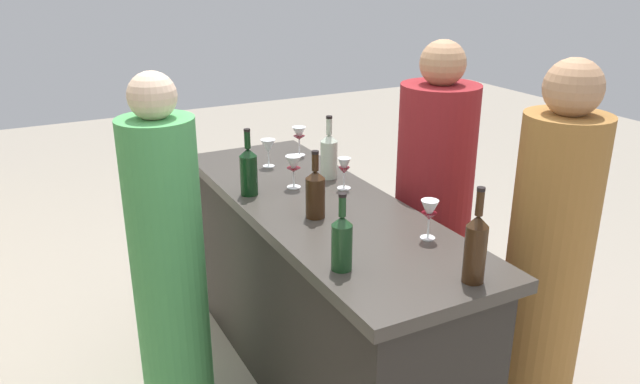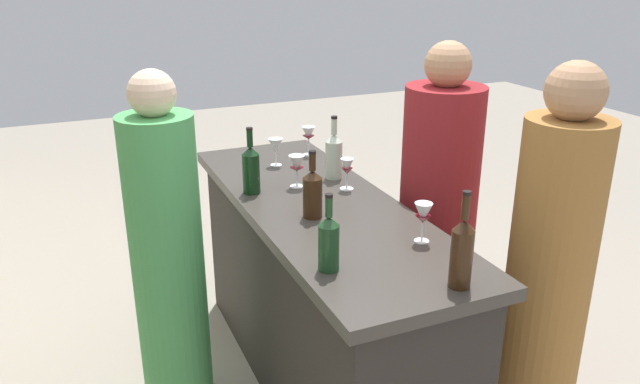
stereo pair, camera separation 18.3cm
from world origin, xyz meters
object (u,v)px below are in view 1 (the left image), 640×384
object	(u,v)px
wine_glass_far_center	(294,166)
person_left_guest	(548,264)
wine_glass_near_left	(299,135)
wine_glass_near_center	(429,212)
wine_bottle_second_left_olive_green	(342,241)
wine_bottle_second_right_dark_green	(249,170)
person_right_guest	(169,268)
wine_glass_near_right	(344,168)
person_center_guest	(432,222)
wine_glass_far_left	(269,148)
wine_bottle_center_amber_brown	(315,192)
wine_bottle_rightmost_clear_pale	(329,155)
wine_bottle_leftmost_amber_brown	(476,247)

from	to	relation	value
wine_glass_far_center	person_left_guest	bearing A→B (deg)	-138.13
wine_glass_near_left	wine_glass_near_center	xyz separation A→B (m)	(-1.19, 0.03, -0.01)
wine_bottle_second_left_olive_green	wine_bottle_second_right_dark_green	xyz separation A→B (m)	(0.82, 0.01, 0.01)
wine_glass_near_left	person_right_guest	world-z (taller)	person_right_guest
wine_glass_near_right	person_center_guest	xyz separation A→B (m)	(-0.15, -0.41, -0.30)
wine_bottle_second_left_olive_green	wine_glass_far_left	size ratio (longest dim) A/B	1.94
wine_glass_far_left	person_center_guest	xyz separation A→B (m)	(-0.61, -0.59, -0.30)
wine_bottle_center_amber_brown	wine_glass_near_center	size ratio (longest dim) A/B	1.83
wine_glass_far_left	wine_glass_far_center	bearing A→B (deg)	176.43
wine_glass_near_right	wine_glass_far_left	size ratio (longest dim) A/B	1.03
wine_bottle_rightmost_clear_pale	person_center_guest	distance (m)	0.60
wine_bottle_center_amber_brown	wine_bottle_second_right_dark_green	world-z (taller)	wine_bottle_second_right_dark_green
wine_glass_near_right	wine_glass_far_left	bearing A→B (deg)	21.10
wine_bottle_second_left_olive_green	person_left_guest	size ratio (longest dim) A/B	0.17
wine_bottle_rightmost_clear_pale	person_left_guest	xyz separation A→B (m)	(-0.90, -0.56, -0.31)
wine_bottle_center_amber_brown	person_left_guest	size ratio (longest dim) A/B	0.18
wine_bottle_second_right_dark_green	wine_glass_near_right	bearing A→B (deg)	-107.48
person_right_guest	wine_bottle_leftmost_amber_brown	bearing A→B (deg)	-66.70
wine_glass_near_center	wine_bottle_second_right_dark_green	bearing A→B (deg)	29.60
wine_bottle_second_right_dark_green	wine_glass_near_right	size ratio (longest dim) A/B	2.07
wine_glass_far_left	person_right_guest	bearing A→B (deg)	124.42
person_left_guest	wine_bottle_leftmost_amber_brown	bearing A→B (deg)	23.53
wine_glass_far_left	person_left_guest	distance (m)	1.44
wine_bottle_rightmost_clear_pale	person_left_guest	bearing A→B (deg)	-148.34
wine_bottle_second_left_olive_green	wine_glass_near_center	bearing A→B (deg)	-81.03
wine_bottle_leftmost_amber_brown	person_center_guest	bearing A→B (deg)	-29.84
wine_glass_far_left	person_right_guest	xyz separation A→B (m)	(-0.45, 0.66, -0.32)
person_center_guest	person_right_guest	bearing A→B (deg)	-26.38
wine_bottle_second_left_olive_green	wine_bottle_center_amber_brown	xyz separation A→B (m)	(0.45, -0.13, 0.00)
wine_glass_far_center	person_center_guest	distance (m)	0.73
wine_bottle_rightmost_clear_pale	wine_glass_far_left	world-z (taller)	wine_bottle_rightmost_clear_pale
wine_bottle_second_right_dark_green	wine_glass_near_center	distance (m)	0.87
wine_bottle_rightmost_clear_pale	person_right_guest	world-z (taller)	person_right_guest
wine_glass_near_left	wine_glass_far_left	world-z (taller)	wine_glass_near_left
wine_bottle_leftmost_amber_brown	wine_glass_far_left	bearing A→B (deg)	4.73
wine_bottle_center_amber_brown	wine_glass_near_right	size ratio (longest dim) A/B	1.93
wine_glass_far_left	wine_glass_near_right	bearing A→B (deg)	-158.90
wine_bottle_center_amber_brown	person_center_guest	size ratio (longest dim) A/B	0.18
wine_glass_near_left	person_center_guest	distance (m)	0.86
wine_glass_near_left	wine_bottle_leftmost_amber_brown	bearing A→B (deg)	176.19
wine_bottle_second_left_olive_green	person_center_guest	size ratio (longest dim) A/B	0.17
person_left_guest	wine_bottle_rightmost_clear_pale	bearing A→B (deg)	-55.26
wine_bottle_center_amber_brown	wine_glass_near_right	bearing A→B (deg)	-48.65
wine_bottle_second_left_olive_green	person_center_guest	xyz separation A→B (m)	(0.54, -0.81, -0.30)
wine_bottle_rightmost_clear_pale	wine_glass_far_left	xyz separation A→B (m)	(0.30, 0.19, -0.02)
wine_bottle_second_right_dark_green	wine_glass_near_right	xyz separation A→B (m)	(-0.13, -0.42, -0.02)
wine_bottle_second_left_olive_green	wine_glass_near_right	size ratio (longest dim) A/B	1.88
wine_bottle_leftmost_amber_brown	wine_glass_near_right	size ratio (longest dim) A/B	2.24
wine_bottle_leftmost_amber_brown	person_center_guest	world-z (taller)	person_center_guest
wine_glass_near_left	wine_bottle_rightmost_clear_pale	bearing A→B (deg)	175.49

